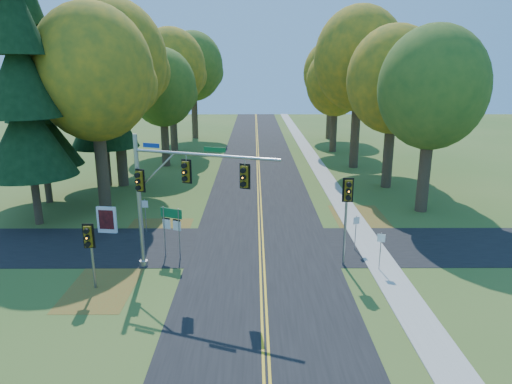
{
  "coord_description": "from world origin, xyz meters",
  "views": [
    {
      "loc": [
        -0.41,
        -22.37,
        9.83
      ],
      "look_at": [
        -0.31,
        2.07,
        3.2
      ],
      "focal_mm": 32.0,
      "sensor_mm": 36.0,
      "label": 1
    }
  ],
  "objects_px": {
    "route_sign_cluster": "(171,222)",
    "info_kiosk": "(107,220)",
    "east_signal_pole": "(347,200)",
    "traffic_mast": "(171,187)"
  },
  "relations": [
    {
      "from": "east_signal_pole",
      "to": "route_sign_cluster",
      "type": "relative_size",
      "value": 1.68
    },
    {
      "from": "traffic_mast",
      "to": "route_sign_cluster",
      "type": "distance_m",
      "value": 3.07
    },
    {
      "from": "traffic_mast",
      "to": "east_signal_pole",
      "type": "xyz_separation_m",
      "value": [
        8.58,
        0.59,
        -0.83
      ]
    },
    {
      "from": "east_signal_pole",
      "to": "route_sign_cluster",
      "type": "xyz_separation_m",
      "value": [
        -8.98,
        1.27,
        -1.58
      ]
    },
    {
      "from": "east_signal_pole",
      "to": "route_sign_cluster",
      "type": "distance_m",
      "value": 9.21
    },
    {
      "from": "east_signal_pole",
      "to": "info_kiosk",
      "type": "relative_size",
      "value": 2.79
    },
    {
      "from": "traffic_mast",
      "to": "east_signal_pole",
      "type": "height_order",
      "value": "traffic_mast"
    },
    {
      "from": "route_sign_cluster",
      "to": "info_kiosk",
      "type": "height_order",
      "value": "route_sign_cluster"
    },
    {
      "from": "route_sign_cluster",
      "to": "info_kiosk",
      "type": "relative_size",
      "value": 1.66
    },
    {
      "from": "traffic_mast",
      "to": "east_signal_pole",
      "type": "relative_size",
      "value": 1.51
    }
  ]
}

